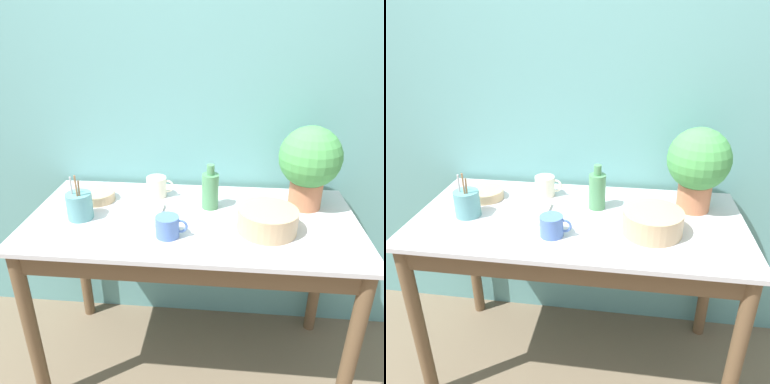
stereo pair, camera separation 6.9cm
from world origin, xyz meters
The scene contains 10 objects.
wall_back centered at (0.00, 0.75, 1.20)m, with size 6.00×0.05×2.40m.
counter_table centered at (0.00, 0.32, 0.69)m, with size 1.42×0.69×0.86m.
potted_plant centered at (0.50, 0.50, 1.07)m, with size 0.27×0.27×0.37m.
bowl_wash_large centered at (0.31, 0.26, 0.90)m, with size 0.24×0.24×0.09m.
bottle_tall centered at (0.07, 0.45, 0.94)m, with size 0.08×0.08×0.21m.
mug_cream centered at (-0.19, 0.54, 0.91)m, with size 0.13×0.09×0.10m.
mug_blue centered at (-0.08, 0.18, 0.90)m, with size 0.13×0.09×0.09m.
bowl_small_tan centered at (-0.46, 0.47, 0.88)m, with size 0.17×0.17×0.04m.
utensil_cup centered at (-0.48, 0.30, 0.92)m, with size 0.11×0.11×0.21m.
tray_board centered at (-0.25, 0.34, 0.86)m, with size 0.23×0.20×0.02m.
Camera 1 is at (0.13, -1.08, 1.63)m, focal length 35.00 mm.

